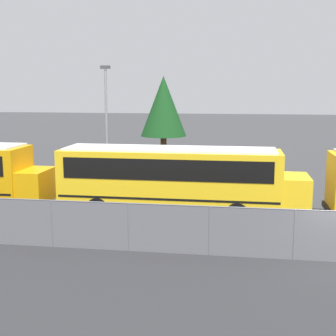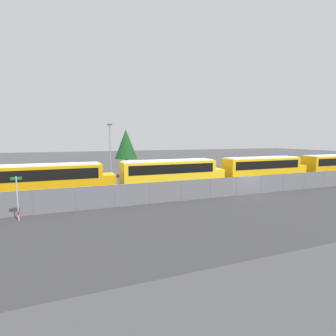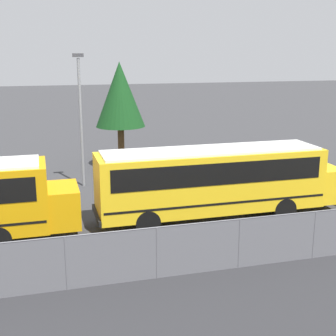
# 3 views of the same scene
# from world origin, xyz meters

# --- Properties ---
(school_bus_3) EXTENTS (11.86, 2.52, 3.36)m
(school_bus_3) POSITION_xyz_m (-6.58, 5.07, 2.01)
(school_bus_3) COLOR yellow
(school_bus_3) RESTS_ON ground_plane
(light_pole) EXTENTS (0.60, 0.24, 7.57)m
(light_pole) POSITION_xyz_m (-12.01, 12.32, 4.17)
(light_pole) COLOR gray
(light_pole) RESTS_ON ground_plane
(tree_3) EXTENTS (3.30, 3.30, 7.04)m
(tree_3) POSITION_xyz_m (-9.01, 16.62, 4.86)
(tree_3) COLOR #51381E
(tree_3) RESTS_ON ground_plane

